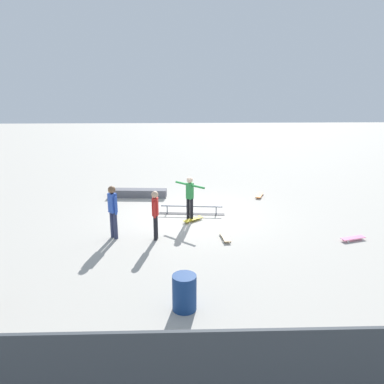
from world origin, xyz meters
name	(u,v)px	position (x,y,z in m)	size (l,w,h in m)	color
ground_plane	(192,215)	(0.00, 0.00, 0.00)	(60.00, 60.00, 0.00)	#ADA89E
grind_rail	(192,210)	(0.01, -0.14, 0.14)	(2.45, 0.46, 0.32)	black
skate_ledge	(138,193)	(2.22, -2.37, 0.17)	(2.40, 0.46, 0.33)	#595960
skater_main	(190,195)	(0.09, 0.50, 0.92)	(1.01, 0.90, 1.58)	black
skateboard_main	(193,219)	(-0.02, 0.60, 0.07)	(0.74, 0.67, 0.09)	yellow
bystander_red_shirt	(155,212)	(1.20, 2.14, 0.88)	(0.21, 0.36, 1.56)	black
bystander_blue_shirt	(113,209)	(2.51, 2.01, 0.96)	(0.33, 0.32, 1.70)	#2D3351
loose_skateboard_orange	(260,195)	(-2.94, -2.24, 0.07)	(0.47, 0.82, 0.09)	orange
loose_skateboard_natural	(225,237)	(-0.97, 2.20, 0.07)	(0.32, 0.82, 0.09)	tan
loose_skateboard_pink	(353,238)	(-4.95, 2.43, 0.07)	(0.82, 0.42, 0.09)	#E05993
trash_bin	(184,293)	(0.35, 6.01, 0.41)	(0.53, 0.53, 0.81)	navy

